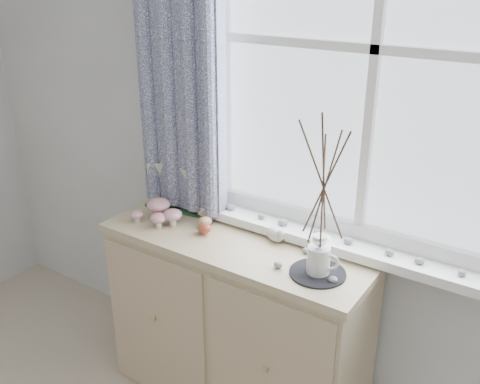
{
  "coord_description": "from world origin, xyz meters",
  "views": [
    {
      "loc": [
        0.98,
        0.1,
        1.93
      ],
      "look_at": [
        -0.1,
        1.7,
        1.1
      ],
      "focal_mm": 40.0,
      "sensor_mm": 36.0,
      "label": 1
    }
  ],
  "objects_px": {
    "botanical_book": "(171,187)",
    "toadstool_cluster": "(160,211)",
    "sideboard": "(236,322)",
    "twig_pitcher": "(324,181)"
  },
  "relations": [
    {
      "from": "sideboard",
      "to": "twig_pitcher",
      "type": "xyz_separation_m",
      "value": [
        0.41,
        -0.05,
        0.8
      ]
    },
    {
      "from": "sideboard",
      "to": "botanical_book",
      "type": "relative_size",
      "value": 3.54
    },
    {
      "from": "sideboard",
      "to": "twig_pitcher",
      "type": "distance_m",
      "value": 0.9
    },
    {
      "from": "botanical_book",
      "to": "toadstool_cluster",
      "type": "relative_size",
      "value": 1.47
    },
    {
      "from": "botanical_book",
      "to": "sideboard",
      "type": "bearing_deg",
      "value": -18.78
    },
    {
      "from": "toadstool_cluster",
      "to": "sideboard",
      "type": "bearing_deg",
      "value": 7.16
    },
    {
      "from": "botanical_book",
      "to": "twig_pitcher",
      "type": "xyz_separation_m",
      "value": [
        0.83,
        -0.13,
        0.26
      ]
    },
    {
      "from": "twig_pitcher",
      "to": "botanical_book",
      "type": "bearing_deg",
      "value": 150.81
    },
    {
      "from": "sideboard",
      "to": "toadstool_cluster",
      "type": "height_order",
      "value": "toadstool_cluster"
    },
    {
      "from": "sideboard",
      "to": "toadstool_cluster",
      "type": "distance_m",
      "value": 0.61
    }
  ]
}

